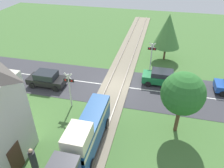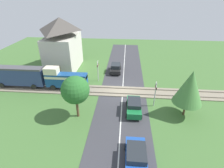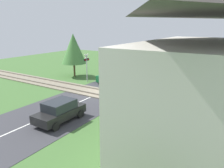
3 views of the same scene
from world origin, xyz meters
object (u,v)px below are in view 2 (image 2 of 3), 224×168
(car_behind_queue, at_px, (136,156))
(station_building, at_px, (63,45))
(train, at_px, (38,77))
(car_near_crossing, at_px, (134,106))
(crossing_signal_west_approach, at_px, (155,91))
(car_far_side, at_px, (116,68))
(crossing_signal_east_approach, at_px, (98,69))
(pedestrian_by_station, at_px, (58,75))

(car_behind_queue, distance_m, station_building, 22.95)
(train, bearing_deg, station_building, -9.71)
(car_near_crossing, bearing_deg, crossing_signal_west_approach, -61.70)
(car_far_side, relative_size, crossing_signal_east_approach, 1.12)
(train, height_order, car_near_crossing, train)
(train, xyz_separation_m, car_far_side, (6.69, -10.66, -1.09))
(crossing_signal_east_approach, bearing_deg, crossing_signal_west_approach, -127.82)
(car_near_crossing, distance_m, car_far_side, 11.49)
(car_near_crossing, relative_size, car_far_side, 1.02)
(car_near_crossing, height_order, crossing_signal_east_approach, crossing_signal_east_approach)
(pedestrian_by_station, bearing_deg, car_far_side, -67.36)
(car_behind_queue, distance_m, crossing_signal_west_approach, 8.81)
(crossing_signal_west_approach, bearing_deg, pedestrian_by_station, 67.32)
(car_far_side, bearing_deg, crossing_signal_west_approach, -151.07)
(train, bearing_deg, crossing_signal_west_approach, -100.83)
(crossing_signal_west_approach, bearing_deg, crossing_signal_east_approach, 52.18)
(car_behind_queue, relative_size, station_building, 0.44)
(car_near_crossing, xyz_separation_m, crossing_signal_east_approach, (7.50, 5.40, 1.34))
(crossing_signal_east_approach, bearing_deg, car_near_crossing, -144.25)
(train, bearing_deg, car_far_side, -57.87)
(pedestrian_by_station, bearing_deg, crossing_signal_west_approach, -112.68)
(train, relative_size, car_behind_queue, 3.52)
(station_building, xyz_separation_m, pedestrian_by_station, (-4.75, -0.35, -3.54))
(train, distance_m, pedestrian_by_station, 3.55)
(car_near_crossing, distance_m, car_behind_queue, 6.97)
(car_far_side, distance_m, car_behind_queue, 18.32)
(crossing_signal_east_approach, height_order, station_building, station_building)
(train, bearing_deg, car_behind_queue, -130.11)
(car_near_crossing, xyz_separation_m, car_far_side, (11.12, 2.88, -0.01))
(car_far_side, distance_m, crossing_signal_west_approach, 11.24)
(car_near_crossing, bearing_deg, train, 71.89)
(car_far_side, height_order, station_building, station_building)
(station_building, bearing_deg, car_behind_queue, -147.39)
(car_near_crossing, height_order, car_behind_queue, car_near_crossing)
(car_far_side, relative_size, pedestrian_by_station, 2.15)
(train, xyz_separation_m, pedestrian_by_station, (2.94, -1.66, -1.07))
(train, xyz_separation_m, car_near_crossing, (-4.43, -13.54, -1.07))
(car_near_crossing, height_order, car_far_side, same)
(car_far_side, distance_m, pedestrian_by_station, 9.74)
(car_far_side, relative_size, station_building, 0.42)
(train, distance_m, car_near_crossing, 14.28)
(station_building, distance_m, pedestrian_by_station, 5.94)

